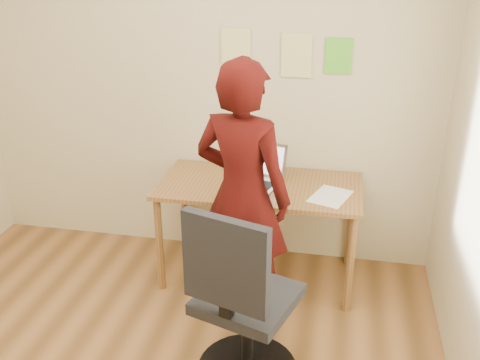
% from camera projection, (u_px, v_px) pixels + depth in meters
% --- Properties ---
extents(room, '(3.58, 3.58, 2.78)m').
position_uv_depth(room, '(94.00, 173.00, 2.31)').
color(room, brown).
rests_on(room, ground).
extents(desk, '(1.40, 0.70, 0.74)m').
position_uv_depth(desk, '(260.00, 196.00, 3.74)').
color(desk, olive).
rests_on(desk, ground).
extents(laptop, '(0.43, 0.41, 0.26)m').
position_uv_depth(laptop, '(256.00, 174.00, 3.73)').
color(laptop, '#AAAAB1').
rests_on(laptop, desk).
extents(paper_sheet, '(0.31, 0.37, 0.00)m').
position_uv_depth(paper_sheet, '(330.00, 196.00, 3.52)').
color(paper_sheet, white).
rests_on(paper_sheet, desk).
extents(phone, '(0.10, 0.13, 0.01)m').
position_uv_depth(phone, '(281.00, 196.00, 3.52)').
color(phone, black).
rests_on(phone, desk).
extents(wall_note_left, '(0.21, 0.00, 0.30)m').
position_uv_depth(wall_note_left, '(236.00, 50.00, 3.73)').
color(wall_note_left, '#DDD984').
rests_on(wall_note_left, room).
extents(wall_note_mid, '(0.21, 0.00, 0.30)m').
position_uv_depth(wall_note_mid, '(296.00, 56.00, 3.66)').
color(wall_note_mid, '#DDD984').
rests_on(wall_note_mid, room).
extents(wall_note_right, '(0.18, 0.00, 0.24)m').
position_uv_depth(wall_note_right, '(339.00, 56.00, 3.61)').
color(wall_note_right, '#5ECC2D').
rests_on(wall_note_right, room).
extents(office_chair, '(0.61, 0.62, 1.10)m').
position_uv_depth(office_chair, '(241.00, 311.00, 2.84)').
color(office_chair, black).
rests_on(office_chair, ground).
extents(person, '(0.71, 0.56, 1.71)m').
position_uv_depth(person, '(242.00, 196.00, 3.25)').
color(person, '#350907').
rests_on(person, ground).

